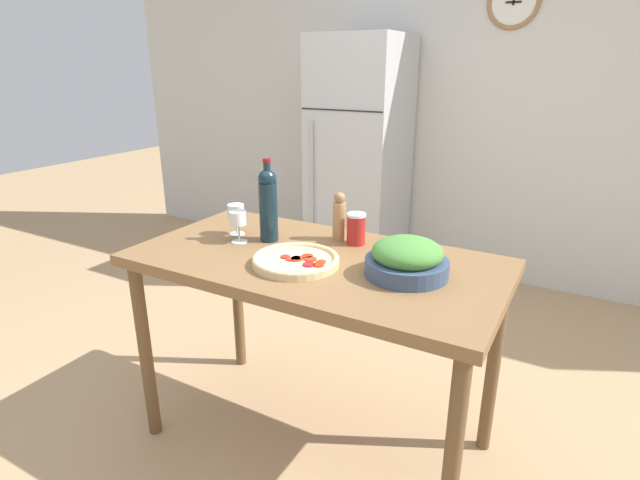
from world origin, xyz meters
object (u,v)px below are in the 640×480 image
at_px(refrigerator, 360,160).
at_px(salt_canister, 356,229).
at_px(salad_bowl, 407,259).
at_px(homemade_pizza, 296,260).
at_px(wine_glass_near, 238,220).
at_px(pepper_mill, 339,217).
at_px(wine_bottle, 268,203).
at_px(wine_glass_far, 236,213).

height_order(refrigerator, salt_canister, refrigerator).
xyz_separation_m(salad_bowl, homemade_pizza, (-0.40, -0.11, -0.04)).
bearing_deg(refrigerator, salad_bowl, -60.56).
relative_size(wine_glass_near, pepper_mill, 0.65).
xyz_separation_m(wine_glass_near, salad_bowl, (0.74, 0.01, -0.04)).
bearing_deg(wine_glass_near, wine_bottle, 40.83).
bearing_deg(pepper_mill, salt_canister, -11.33).
bearing_deg(wine_glass_far, wine_bottle, 1.20).
relative_size(wine_glass_near, salt_canister, 1.02).
relative_size(refrigerator, salad_bowl, 6.01).
bearing_deg(salad_bowl, wine_bottle, 173.73).
bearing_deg(homemade_pizza, refrigerator, 108.43).
height_order(wine_glass_near, pepper_mill, pepper_mill).
height_order(salad_bowl, salt_canister, salad_bowl).
bearing_deg(pepper_mill, wine_glass_near, -145.56).
relative_size(wine_glass_far, pepper_mill, 0.65).
height_order(wine_glass_near, salad_bowl, salad_bowl).
relative_size(pepper_mill, homemade_pizza, 0.63).
bearing_deg(salad_bowl, wine_glass_far, 175.29).
xyz_separation_m(homemade_pizza, salt_canister, (0.10, 0.32, 0.05)).
xyz_separation_m(refrigerator, pepper_mill, (0.67, -1.65, 0.08)).
height_order(homemade_pizza, salt_canister, salt_canister).
bearing_deg(salad_bowl, salt_canister, 144.87).
xyz_separation_m(refrigerator, salt_canister, (0.76, -1.67, 0.05)).
bearing_deg(wine_bottle, salad_bowl, -6.27).
xyz_separation_m(pepper_mill, homemade_pizza, (-0.01, -0.34, -0.08)).
bearing_deg(homemade_pizza, wine_glass_near, 164.40).
height_order(wine_glass_far, homemade_pizza, wine_glass_far).
bearing_deg(salt_canister, wine_bottle, -157.86).
bearing_deg(pepper_mill, wine_bottle, -148.28).
relative_size(pepper_mill, salt_canister, 1.56).
distance_m(salad_bowl, homemade_pizza, 0.42).
distance_m(refrigerator, pepper_mill, 1.79).
distance_m(wine_bottle, wine_glass_far, 0.18).
distance_m(wine_glass_far, salad_bowl, 0.82).
distance_m(salad_bowl, salt_canister, 0.37).
relative_size(salad_bowl, homemade_pizza, 0.91).
bearing_deg(refrigerator, wine_bottle, -77.03).
distance_m(homemade_pizza, salt_canister, 0.34).
distance_m(refrigerator, homemade_pizza, 2.10).
distance_m(wine_glass_near, pepper_mill, 0.43).
height_order(salad_bowl, homemade_pizza, salad_bowl).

